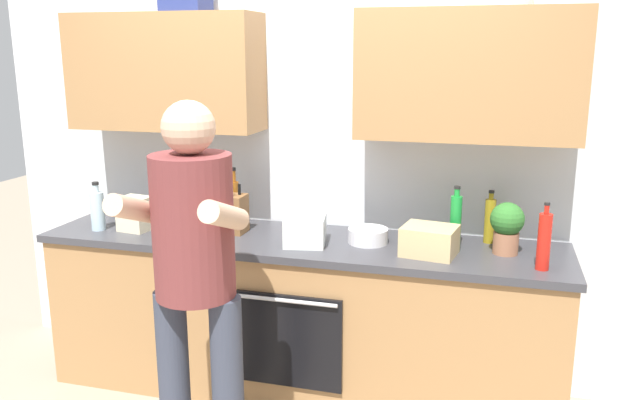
% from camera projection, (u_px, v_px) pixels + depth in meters
% --- Properties ---
extents(ground_plane, '(12.00, 12.00, 0.00)m').
position_uv_depth(ground_plane, '(300.00, 389.00, 3.64)').
color(ground_plane, gray).
extents(back_wall_unit, '(4.00, 0.38, 2.50)m').
position_uv_depth(back_wall_unit, '(313.00, 124.00, 3.56)').
color(back_wall_unit, silver).
rests_on(back_wall_unit, ground).
extents(counter, '(2.84, 0.67, 0.90)m').
position_uv_depth(counter, '(299.00, 316.00, 3.54)').
color(counter, '#A37547').
rests_on(counter, ground).
extents(person_standing, '(0.49, 0.45, 1.71)m').
position_uv_depth(person_standing, '(194.00, 266.00, 2.68)').
color(person_standing, '#383D4C').
rests_on(person_standing, ground).
extents(bottle_water, '(0.08, 0.08, 0.28)m').
position_uv_depth(bottle_water, '(97.00, 210.00, 3.59)').
color(bottle_water, silver).
rests_on(bottle_water, counter).
extents(bottle_oil, '(0.06, 0.06, 0.28)m').
position_uv_depth(bottle_oil, '(490.00, 220.00, 3.35)').
color(bottle_oil, olive).
rests_on(bottle_oil, counter).
extents(bottle_soda, '(0.06, 0.06, 0.32)m').
position_uv_depth(bottle_soda, '(456.00, 220.00, 3.28)').
color(bottle_soda, '#198C33').
rests_on(bottle_soda, counter).
extents(bottle_hotsauce, '(0.06, 0.06, 0.32)m').
position_uv_depth(bottle_hotsauce, '(544.00, 241.00, 2.93)').
color(bottle_hotsauce, red).
rests_on(bottle_hotsauce, counter).
extents(bottle_syrup, '(0.06, 0.06, 0.34)m').
position_uv_depth(bottle_syrup, '(234.00, 202.00, 3.66)').
color(bottle_syrup, '#8C4C14').
rests_on(bottle_syrup, counter).
extents(cup_stoneware, '(0.08, 0.08, 0.11)m').
position_uv_depth(cup_stoneware, '(204.00, 220.00, 3.60)').
color(cup_stoneware, slate).
rests_on(cup_stoneware, counter).
extents(cup_coffee, '(0.08, 0.08, 0.11)m').
position_uv_depth(cup_coffee, '(170.00, 212.00, 3.80)').
color(cup_coffee, white).
rests_on(cup_coffee, counter).
extents(mixing_bowl, '(0.21, 0.21, 0.08)m').
position_uv_depth(mixing_bowl, '(368.00, 236.00, 3.36)').
color(mixing_bowl, silver).
rests_on(mixing_bowl, counter).
extents(knife_block, '(0.10, 0.14, 0.27)m').
position_uv_depth(knife_block, '(236.00, 214.00, 3.53)').
color(knife_block, brown).
rests_on(knife_block, counter).
extents(potted_herb, '(0.17, 0.17, 0.26)m').
position_uv_depth(potted_herb, '(507.00, 226.00, 3.16)').
color(potted_herb, '#9E6647').
rests_on(potted_herb, counter).
extents(grocery_bag_produce, '(0.25, 0.25, 0.15)m').
position_uv_depth(grocery_bag_produce, '(305.00, 230.00, 3.33)').
color(grocery_bag_produce, silver).
rests_on(grocery_bag_produce, counter).
extents(grocery_bag_rice, '(0.18, 0.16, 0.19)m').
position_uv_depth(grocery_bag_rice, '(135.00, 214.00, 3.59)').
color(grocery_bag_rice, beige).
rests_on(grocery_bag_rice, counter).
extents(grocery_bag_bread, '(0.29, 0.25, 0.15)m').
position_uv_depth(grocery_bag_bread, '(430.00, 241.00, 3.16)').
color(grocery_bag_bread, tan).
rests_on(grocery_bag_bread, counter).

